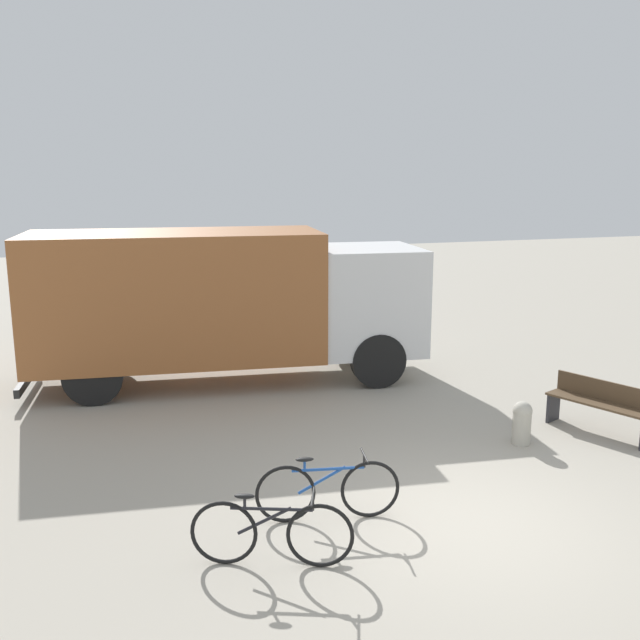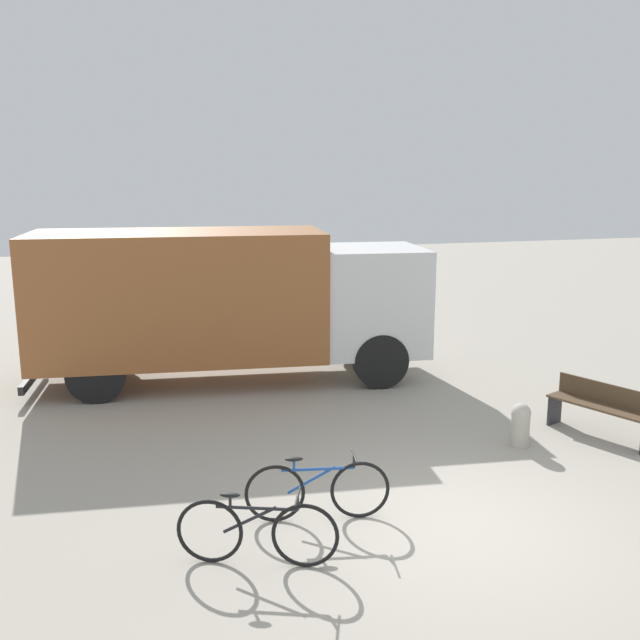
# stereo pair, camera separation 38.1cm
# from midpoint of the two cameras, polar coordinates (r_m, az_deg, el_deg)

# --- Properties ---
(ground_plane) EXTENTS (60.00, 60.00, 0.00)m
(ground_plane) POSITION_cam_midpoint_polar(r_m,az_deg,el_deg) (9.08, 11.78, -15.74)
(ground_plane) COLOR #A8A091
(delivery_truck) EXTENTS (7.89, 2.96, 3.01)m
(delivery_truck) POSITION_cam_midpoint_polar(r_m,az_deg,el_deg) (14.12, -6.78, 1.75)
(delivery_truck) COLOR #99592D
(delivery_truck) RESTS_ON ground
(park_bench) EXTENTS (1.03, 1.72, 0.85)m
(park_bench) POSITION_cam_midpoint_polar(r_m,az_deg,el_deg) (12.29, 22.47, -6.43)
(park_bench) COLOR brown
(park_bench) RESTS_ON ground
(bicycle_near) EXTENTS (1.67, 0.70, 0.82)m
(bicycle_near) POSITION_cam_midpoint_polar(r_m,az_deg,el_deg) (7.97, -3.66, -16.54)
(bicycle_near) COLOR black
(bicycle_near) RESTS_ON ground
(bicycle_middle) EXTENTS (1.75, 0.47, 0.82)m
(bicycle_middle) POSITION_cam_midpoint_polar(r_m,az_deg,el_deg) (8.85, 1.06, -13.45)
(bicycle_middle) COLOR black
(bicycle_middle) RESTS_ON ground
(bollard_near_bench) EXTENTS (0.30, 0.30, 0.69)m
(bollard_near_bench) POSITION_cam_midpoint_polar(r_m,az_deg,el_deg) (11.49, 16.67, -7.93)
(bollard_near_bench) COLOR #B2AD9E
(bollard_near_bench) RESTS_ON ground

